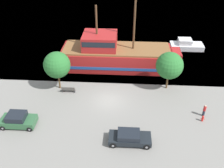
% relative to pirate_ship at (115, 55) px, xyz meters
% --- Properties ---
extents(ground_plane, '(160.00, 160.00, 0.00)m').
position_rel_pirate_ship_xyz_m(ground_plane, '(-0.28, -8.97, -1.92)').
color(ground_plane, gray).
extents(water_surface, '(80.00, 80.00, 0.00)m').
position_rel_pirate_ship_xyz_m(water_surface, '(-0.28, 35.03, -1.92)').
color(water_surface, slate).
rests_on(water_surface, ground).
extents(pirate_ship, '(17.80, 5.52, 10.48)m').
position_rel_pirate_ship_xyz_m(pirate_ship, '(0.00, 0.00, 0.00)').
color(pirate_ship, '#A31E1E').
rests_on(pirate_ship, water_surface).
extents(moored_boat_dockside, '(5.60, 2.55, 1.79)m').
position_rel_pirate_ship_xyz_m(moored_boat_dockside, '(12.14, 6.90, -1.25)').
color(moored_boat_dockside, silver).
rests_on(moored_boat_dockside, water_surface).
extents(parked_car_curb_front, '(4.30, 1.89, 1.34)m').
position_rel_pirate_ship_xyz_m(parked_car_curb_front, '(2.29, -15.85, -1.24)').
color(parked_car_curb_front, black).
rests_on(parked_car_curb_front, ground_plane).
extents(parked_car_curb_mid, '(3.81, 1.96, 1.57)m').
position_rel_pirate_ship_xyz_m(parked_car_curb_mid, '(-9.94, -14.05, -1.16)').
color(parked_car_curb_mid, '#2D5B38').
rests_on(parked_car_curb_mid, ground_plane).
extents(fire_hydrant, '(0.42, 0.25, 0.76)m').
position_rel_pirate_ship_xyz_m(fire_hydrant, '(10.55, -12.10, -1.51)').
color(fire_hydrant, red).
rests_on(fire_hydrant, ground_plane).
extents(bench_promenade_east, '(1.75, 0.45, 0.85)m').
position_rel_pirate_ship_xyz_m(bench_promenade_east, '(-5.77, -7.48, -1.48)').
color(bench_promenade_east, '#4C4742').
rests_on(bench_promenade_east, ground_plane).
extents(pedestrian_walking_near, '(0.32, 0.32, 1.54)m').
position_rel_pirate_ship_xyz_m(pedestrian_walking_near, '(10.87, -11.15, -1.15)').
color(pedestrian_walking_near, '#232838').
rests_on(pedestrian_walking_near, ground_plane).
extents(tree_row_east, '(3.45, 3.45, 5.27)m').
position_rel_pirate_ship_xyz_m(tree_row_east, '(-7.13, -6.52, 1.62)').
color(tree_row_east, brown).
rests_on(tree_row_east, ground_plane).
extents(tree_row_mideast, '(3.53, 3.53, 5.22)m').
position_rel_pirate_ship_xyz_m(tree_row_mideast, '(7.27, -5.65, 1.53)').
color(tree_row_mideast, brown).
rests_on(tree_row_mideast, ground_plane).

